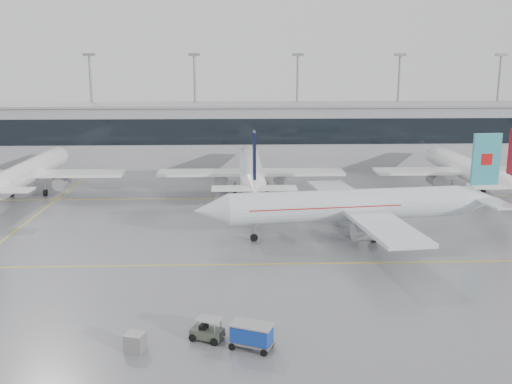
{
  "coord_description": "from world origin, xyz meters",
  "views": [
    {
      "loc": [
        -2.53,
        -56.0,
        20.26
      ],
      "look_at": [
        0.0,
        12.0,
        5.0
      ],
      "focal_mm": 40.0,
      "sensor_mm": 36.0,
      "label": 1
    }
  ],
  "objects_px": {
    "baggage_tug": "(207,332)",
    "air_canada_jet": "(357,205)",
    "gse_unit": "(135,342)",
    "baggage_cart": "(252,334)"
  },
  "relations": [
    {
      "from": "baggage_tug",
      "to": "air_canada_jet",
      "type": "bearing_deg",
      "value": 80.39
    },
    {
      "from": "baggage_tug",
      "to": "gse_unit",
      "type": "bearing_deg",
      "value": -140.52
    },
    {
      "from": "air_canada_jet",
      "to": "baggage_tug",
      "type": "xyz_separation_m",
      "value": [
        -16.72,
        -25.88,
        -3.26
      ]
    },
    {
      "from": "baggage_cart",
      "to": "baggage_tug",
      "type": "bearing_deg",
      "value": 180.0
    },
    {
      "from": "air_canada_jet",
      "to": "gse_unit",
      "type": "height_order",
      "value": "air_canada_jet"
    },
    {
      "from": "air_canada_jet",
      "to": "gse_unit",
      "type": "bearing_deg",
      "value": 44.44
    },
    {
      "from": "air_canada_jet",
      "to": "baggage_cart",
      "type": "relative_size",
      "value": 10.93
    },
    {
      "from": "baggage_tug",
      "to": "gse_unit",
      "type": "distance_m",
      "value": 5.32
    },
    {
      "from": "baggage_tug",
      "to": "baggage_cart",
      "type": "distance_m",
      "value": 3.63
    },
    {
      "from": "gse_unit",
      "to": "baggage_cart",
      "type": "bearing_deg",
      "value": 17.4
    }
  ]
}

